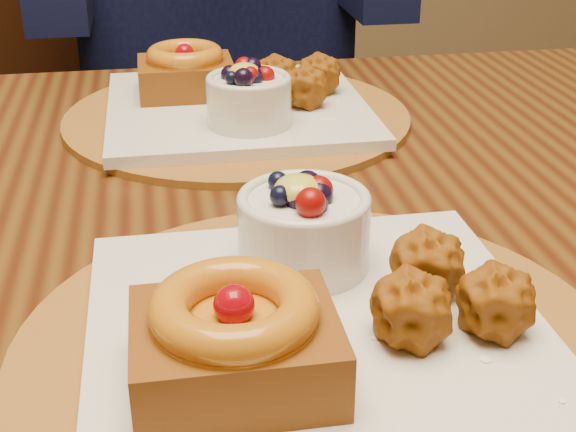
{
  "coord_description": "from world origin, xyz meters",
  "views": [
    {
      "loc": [
        0.01,
        -0.59,
        1.05
      ],
      "look_at": [
        0.08,
        -0.14,
        0.83
      ],
      "focal_mm": 50.0,
      "sensor_mm": 36.0,
      "label": 1
    }
  ],
  "objects_px": {
    "dining_table": "(267,280)",
    "place_setting_near": "(312,314)",
    "chair_far": "(81,152)",
    "place_setting_far": "(235,101)"
  },
  "relations": [
    {
      "from": "dining_table",
      "to": "place_setting_near",
      "type": "distance_m",
      "value": 0.24
    },
    {
      "from": "place_setting_far",
      "to": "chair_far",
      "type": "distance_m",
      "value": 0.76
    },
    {
      "from": "place_setting_near",
      "to": "chair_far",
      "type": "height_order",
      "value": "chair_far"
    },
    {
      "from": "place_setting_near",
      "to": "chair_far",
      "type": "distance_m",
      "value": 1.15
    },
    {
      "from": "dining_table",
      "to": "chair_far",
      "type": "distance_m",
      "value": 0.92
    },
    {
      "from": "dining_table",
      "to": "place_setting_near",
      "type": "xyz_separation_m",
      "value": [
        -0.0,
        -0.21,
        0.1
      ]
    },
    {
      "from": "place_setting_far",
      "to": "dining_table",
      "type": "bearing_deg",
      "value": -89.36
    },
    {
      "from": "place_setting_near",
      "to": "place_setting_far",
      "type": "relative_size",
      "value": 1.0
    },
    {
      "from": "chair_far",
      "to": "place_setting_near",
      "type": "bearing_deg",
      "value": -89.65
    },
    {
      "from": "place_setting_near",
      "to": "place_setting_far",
      "type": "bearing_deg",
      "value": 89.94
    }
  ]
}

